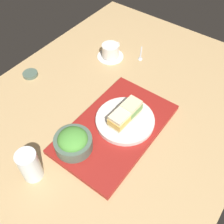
# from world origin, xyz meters

# --- Properties ---
(ground_plane) EXTENTS (1.40, 1.00, 0.03)m
(ground_plane) POSITION_xyz_m (0.00, 0.00, -0.01)
(ground_plane) COLOR tan
(serving_tray) EXTENTS (0.45, 0.27, 0.02)m
(serving_tray) POSITION_xyz_m (-0.05, -0.07, 0.01)
(serving_tray) COLOR maroon
(serving_tray) RESTS_ON ground_plane
(sandwich_plate) EXTENTS (0.21, 0.21, 0.02)m
(sandwich_plate) POSITION_xyz_m (-0.02, -0.09, 0.03)
(sandwich_plate) COLOR silver
(sandwich_plate) RESTS_ON serving_tray
(sandwich_near) EXTENTS (0.07, 0.06, 0.05)m
(sandwich_near) POSITION_xyz_m (-0.05, -0.09, 0.06)
(sandwich_near) COLOR beige
(sandwich_near) RESTS_ON sandwich_plate
(sandwich_far) EXTENTS (0.07, 0.06, 0.06)m
(sandwich_far) POSITION_xyz_m (0.02, -0.09, 0.06)
(sandwich_far) COLOR beige
(sandwich_far) RESTS_ON sandwich_plate
(salad_bowl) EXTENTS (0.13, 0.13, 0.07)m
(salad_bowl) POSITION_xyz_m (-0.21, -0.01, 0.05)
(salad_bowl) COLOR #4C6051
(salad_bowl) RESTS_ON serving_tray
(coffee_cup) EXTENTS (0.13, 0.12, 0.06)m
(coffee_cup) POSITION_xyz_m (0.27, 0.20, 0.03)
(coffee_cup) COLOR silver
(coffee_cup) RESTS_ON ground_plane
(drinking_glass) EXTENTS (0.06, 0.06, 0.12)m
(drinking_glass) POSITION_xyz_m (-0.35, 0.03, 0.06)
(drinking_glass) COLOR silver
(drinking_glass) RESTS_ON ground_plane
(small_sauce_dish) EXTENTS (0.06, 0.06, 0.01)m
(small_sauce_dish) POSITION_xyz_m (-0.04, 0.40, 0.01)
(small_sauce_dish) COLOR #4C6051
(small_sauce_dish) RESTS_ON ground_plane
(teaspoon) EXTENTS (0.10, 0.06, 0.01)m
(teaspoon) POSITION_xyz_m (0.36, 0.08, 0.00)
(teaspoon) COLOR silver
(teaspoon) RESTS_ON ground_plane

